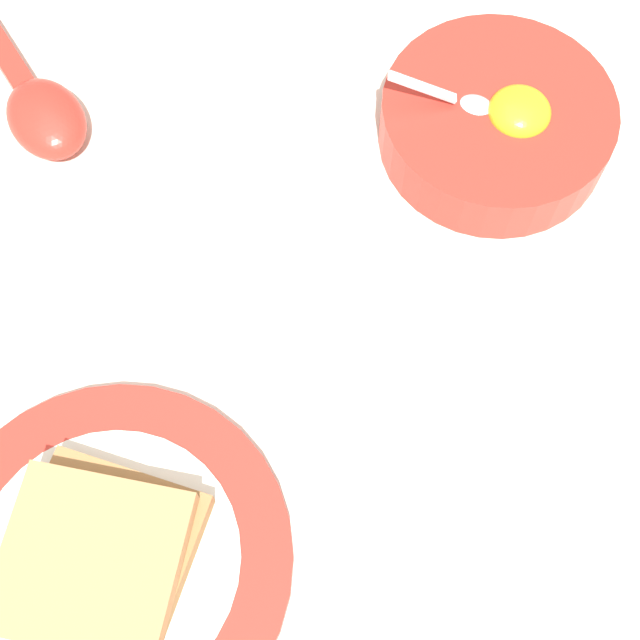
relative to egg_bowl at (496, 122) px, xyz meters
name	(u,v)px	position (x,y,z in m)	size (l,w,h in m)	color
ground_plane	(187,262)	(-0.17, -0.18, -0.02)	(3.00, 3.00, 0.00)	silver
egg_bowl	(496,122)	(0.00, 0.00, 0.00)	(0.17, 0.17, 0.07)	red
toast_plate	(108,562)	(-0.13, -0.39, -0.02)	(0.23, 0.23, 0.01)	red
toast_sandwich	(98,556)	(-0.13, -0.39, 0.00)	(0.12, 0.12, 0.03)	#9E7042
soup_spoon	(39,107)	(-0.33, -0.11, -0.01)	(0.16, 0.13, 0.03)	red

